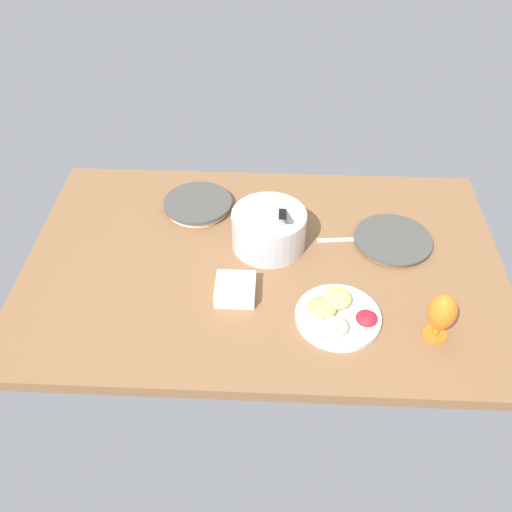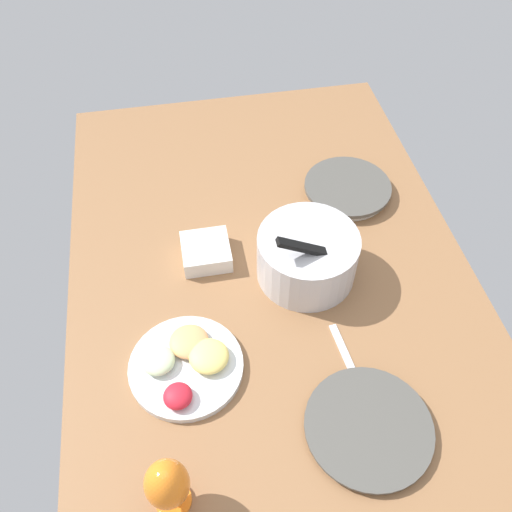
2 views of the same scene
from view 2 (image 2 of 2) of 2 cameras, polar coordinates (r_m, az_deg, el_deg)
ground_plane at (r=141.64cm, az=1.66°, el=-2.33°), size 160.00×104.00×4.00cm
dinner_plate_left at (r=161.33cm, az=9.66°, el=7.05°), size 25.34×25.34×3.18cm
dinner_plate_right at (r=120.50cm, az=11.83°, el=-17.36°), size 27.11×27.11×2.00cm
mixing_bowl at (r=135.10cm, az=5.45°, el=0.11°), size 25.29×25.29×19.60cm
fruit_platter at (r=124.56cm, az=-7.36°, el=-11.23°), size 26.03×26.03×5.07cm
hurricane_glass_orange at (r=106.26cm, az=-9.36°, el=-22.85°), size 8.29×8.29×16.76cm
square_bowl_white at (r=141.78cm, az=-5.32°, el=0.53°), size 12.46×12.46×4.92cm
fork_by_right_plate at (r=127.90cm, az=9.56°, el=-10.48°), size 18.09×3.52×0.60cm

